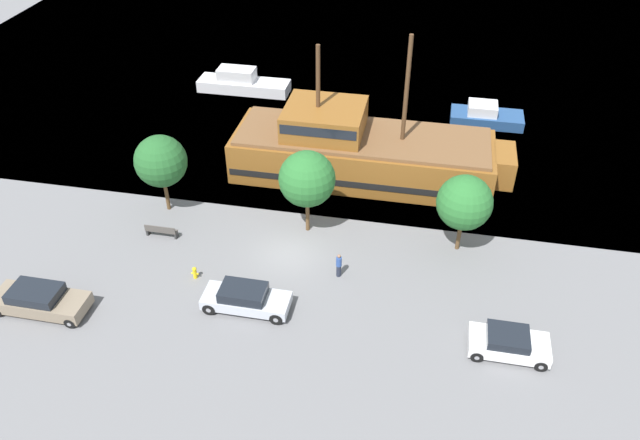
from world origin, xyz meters
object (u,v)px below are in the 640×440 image
object	(u,v)px
pirate_ship	(360,151)
parked_car_curb_rear	(39,300)
moored_boat_outer	(486,116)
bench_promenade_east	(161,231)
fire_hydrant	(195,272)
pedestrian_walking_near	(339,265)
parked_car_curb_front	(509,343)
moored_boat_dockside	(242,83)
parked_car_curb_mid	(245,298)

from	to	relation	value
pirate_ship	parked_car_curb_rear	size ratio (longest dim) A/B	3.78
moored_boat_outer	bench_promenade_east	world-z (taller)	moored_boat_outer
pirate_ship	bench_promenade_east	xyz separation A→B (m)	(-10.76, -9.36, -1.41)
parked_car_curb_rear	bench_promenade_east	bearing A→B (deg)	62.24
fire_hydrant	bench_promenade_east	distance (m)	4.58
pirate_ship	pedestrian_walking_near	size ratio (longest dim) A/B	12.29
parked_car_curb_front	bench_promenade_east	distance (m)	20.94
moored_boat_dockside	pedestrian_walking_near	distance (m)	25.33
moored_boat_outer	parked_car_curb_mid	world-z (taller)	moored_boat_outer
pirate_ship	parked_car_curb_rear	world-z (taller)	pirate_ship
pirate_ship	parked_car_curb_mid	xyz separation A→B (m)	(-3.95, -14.26, -1.15)
parked_car_curb_mid	pirate_ship	bearing A→B (deg)	74.51
pedestrian_walking_near	parked_car_curb_rear	bearing A→B (deg)	-159.12
parked_car_curb_mid	fire_hydrant	bearing A→B (deg)	153.38
fire_hydrant	parked_car_curb_rear	bearing A→B (deg)	-150.72
pirate_ship	parked_car_curb_front	bearing A→B (deg)	-57.20
moored_boat_dockside	parked_car_curb_front	world-z (taller)	moored_boat_dockside
parked_car_curb_mid	pedestrian_walking_near	size ratio (longest dim) A/B	3.00
parked_car_curb_mid	bench_promenade_east	distance (m)	8.39
moored_boat_outer	pedestrian_walking_near	bearing A→B (deg)	-112.45
moored_boat_dockside	moored_boat_outer	distance (m)	20.76
parked_car_curb_rear	pirate_ship	bearing A→B (deg)	48.63
moored_boat_dockside	bench_promenade_east	bearing A→B (deg)	-86.85
parked_car_curb_front	parked_car_curb_mid	size ratio (longest dim) A/B	0.84
pirate_ship	parked_car_curb_front	distance (m)	17.55
pirate_ship	parked_car_curb_rear	distance (m)	21.98
moored_boat_outer	parked_car_curb_rear	size ratio (longest dim) A/B	1.13
moored_boat_outer	fire_hydrant	xyz separation A→B (m)	(-16.21, -21.92, -0.21)
moored_boat_outer	pedestrian_walking_near	xyz separation A→B (m)	(-8.34, -20.19, 0.15)
parked_car_curb_mid	fire_hydrant	distance (m)	3.92
moored_boat_dockside	parked_car_curb_rear	world-z (taller)	moored_boat_dockside
moored_boat_outer	parked_car_curb_mid	xyz separation A→B (m)	(-12.72, -23.67, 0.09)
pirate_ship	parked_car_curb_rear	bearing A→B (deg)	-131.37
moored_boat_outer	parked_car_curb_front	xyz separation A→B (m)	(0.72, -24.13, 0.04)
pirate_ship	moored_boat_dockside	distance (m)	16.49
pirate_ship	fire_hydrant	distance (m)	14.63
moored_boat_outer	parked_car_curb_rear	distance (m)	34.81
parked_car_curb_mid	parked_car_curb_rear	bearing A→B (deg)	-168.18
pirate_ship	pedestrian_walking_near	world-z (taller)	pirate_ship
parked_car_curb_front	fire_hydrant	world-z (taller)	parked_car_curb_front
parked_car_curb_mid	pedestrian_walking_near	bearing A→B (deg)	38.54
parked_car_curb_rear	fire_hydrant	distance (m)	8.10
parked_car_curb_mid	bench_promenade_east	size ratio (longest dim) A/B	2.37
bench_promenade_east	moored_boat_outer	bearing A→B (deg)	43.87
parked_car_curb_rear	bench_promenade_east	size ratio (longest dim) A/B	2.57
fire_hydrant	pedestrian_walking_near	xyz separation A→B (m)	(7.87, 1.74, 0.36)
bench_promenade_east	pedestrian_walking_near	world-z (taller)	pedestrian_walking_near
parked_car_curb_front	bench_promenade_east	xyz separation A→B (m)	(-20.25, 5.36, -0.20)
parked_car_curb_mid	moored_boat_dockside	bearing A→B (deg)	107.23
moored_boat_outer	bench_promenade_east	size ratio (longest dim) A/B	2.90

